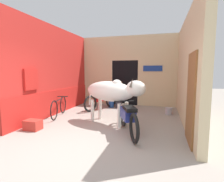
% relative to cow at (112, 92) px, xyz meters
% --- Properties ---
extents(ground_plane, '(30.00, 30.00, 0.00)m').
position_rel_cow_xyz_m(ground_plane, '(-0.15, -1.77, -1.01)').
color(ground_plane, '#9E9389').
extents(wall_left_shopfront, '(0.25, 4.97, 3.30)m').
position_rel_cow_xyz_m(wall_left_shopfront, '(-2.49, 0.70, 0.58)').
color(wall_left_shopfront, red).
rests_on(wall_left_shopfront, ground_plane).
extents(wall_back_with_doorway, '(4.51, 0.93, 3.30)m').
position_rel_cow_xyz_m(wall_back_with_doorway, '(-0.20, 3.48, 0.39)').
color(wall_back_with_doorway, beige).
rests_on(wall_back_with_doorway, ground_plane).
extents(wall_right_with_door, '(0.22, 4.97, 3.30)m').
position_rel_cow_xyz_m(wall_right_with_door, '(2.20, 0.66, 0.61)').
color(wall_right_with_door, beige).
rests_on(wall_right_with_door, ground_plane).
extents(cow, '(2.19, 1.33, 1.46)m').
position_rel_cow_xyz_m(cow, '(0.00, 0.00, 0.00)').
color(cow, silver).
rests_on(cow, ground_plane).
extents(motorcycle_near, '(0.90, 1.81, 0.80)m').
position_rel_cow_xyz_m(motorcycle_near, '(0.63, -0.69, -0.56)').
color(motorcycle_near, black).
rests_on(motorcycle_near, ground_plane).
extents(motorcycle_far, '(0.92, 1.78, 0.79)m').
position_rel_cow_xyz_m(motorcycle_far, '(-1.01, 1.86, -0.57)').
color(motorcycle_far, black).
rests_on(motorcycle_far, ground_plane).
extents(bicycle, '(0.55, 1.62, 0.68)m').
position_rel_cow_xyz_m(bicycle, '(-2.10, 0.35, -0.67)').
color(bicycle, black).
rests_on(bicycle, ground_plane).
extents(shopkeeper_seated, '(0.38, 0.34, 1.20)m').
position_rel_cow_xyz_m(shopkeeper_seated, '(-0.37, 2.48, -0.38)').
color(shopkeeper_seated, '#282833').
rests_on(shopkeeper_seated, ground_plane).
extents(plastic_stool, '(0.37, 0.37, 0.39)m').
position_rel_cow_xyz_m(plastic_stool, '(-0.75, 2.45, -0.80)').
color(plastic_stool, '#2856B2').
rests_on(plastic_stool, ground_plane).
extents(crate, '(0.44, 0.32, 0.28)m').
position_rel_cow_xyz_m(crate, '(-1.98, -1.15, -0.87)').
color(crate, red).
rests_on(crate, ground_plane).
extents(bucket, '(0.26, 0.26, 0.26)m').
position_rel_cow_xyz_m(bucket, '(1.74, 1.74, -0.88)').
color(bucket, '#A8A8B2').
rests_on(bucket, ground_plane).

